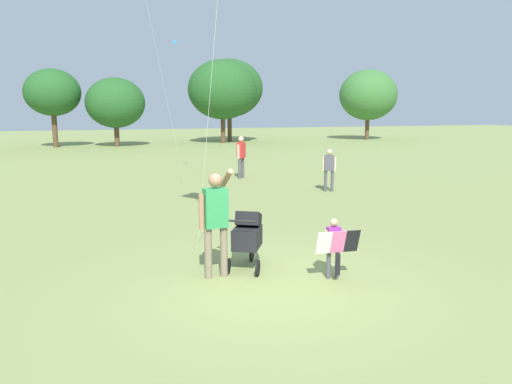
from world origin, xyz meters
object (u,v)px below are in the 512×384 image
(child_with_butterfly_kite, at_px, (334,243))
(person_adult_flyer, at_px, (215,215))
(person_red_shirt, at_px, (241,154))
(person_kid_running, at_px, (329,167))
(stroller, at_px, (247,235))

(child_with_butterfly_kite, relative_size, person_adult_flyer, 0.55)
(person_red_shirt, distance_m, person_kid_running, 4.43)
(person_adult_flyer, relative_size, person_red_shirt, 1.09)
(child_with_butterfly_kite, relative_size, person_kid_running, 0.71)
(stroller, relative_size, person_kid_running, 0.76)
(stroller, xyz_separation_m, person_red_shirt, (3.12, 11.02, 0.39))
(stroller, height_order, person_red_shirt, person_red_shirt)
(child_with_butterfly_kite, distance_m, person_red_shirt, 12.18)
(person_kid_running, bearing_deg, person_red_shirt, 115.97)
(child_with_butterfly_kite, bearing_deg, stroller, 140.20)
(person_adult_flyer, distance_m, stroller, 0.85)
(person_kid_running, bearing_deg, stroller, -125.68)
(child_with_butterfly_kite, distance_m, person_adult_flyer, 2.02)
(person_adult_flyer, bearing_deg, person_red_shirt, 71.64)
(child_with_butterfly_kite, xyz_separation_m, person_kid_running, (3.86, 8.04, 0.24))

